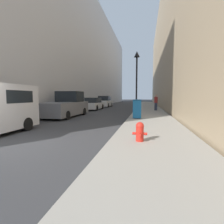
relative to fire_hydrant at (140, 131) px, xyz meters
The scene contains 11 objects.
ground_plane 4.55m from the fire_hydrant, 166.82° to the right, with size 200.00×200.00×0.00m, color #38383A.
sidewalk_right 16.98m from the fire_hydrant, 88.17° to the left, with size 3.20×60.00×0.14m.
building_left_glass 29.97m from the fire_hydrant, 119.61° to the left, with size 12.00×60.00×18.13m.
building_right_stone 27.71m from the fire_hydrant, 71.74° to the left, with size 12.00×60.00×18.45m.
fire_hydrant is the anchor object (origin of this frame).
trash_bin 6.39m from the fire_hydrant, 93.75° to the left, with size 0.58×0.68×1.31m.
lamppost 10.99m from the fire_hydrant, 93.87° to the left, with size 0.51×0.51×5.61m.
pickup_truck 9.93m from the fire_hydrant, 129.87° to the left, with size 2.19×5.51×2.11m.
parked_sedan_near 16.63m from the fire_hydrant, 112.62° to the left, with size 1.86×4.47×1.52m.
parked_sedan_far 22.68m from the fire_hydrant, 106.52° to the left, with size 1.92×4.68×1.76m.
pedestrian_on_sidewalk 13.87m from the fire_hydrant, 84.86° to the left, with size 0.35×0.23×1.72m.
Camera 1 is at (4.60, -4.88, 1.66)m, focal length 28.00 mm.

